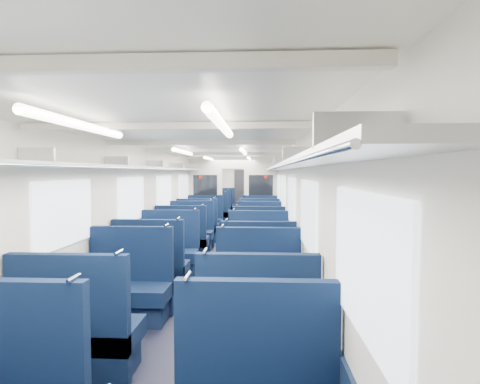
{
  "coord_description": "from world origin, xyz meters",
  "views": [
    {
      "loc": [
        0.85,
        -9.48,
        1.89
      ],
      "look_at": [
        0.23,
        2.37,
        1.27
      ],
      "focal_mm": 28.85,
      "sensor_mm": 36.0,
      "label": 1
    }
  ],
  "objects_px": {
    "seat_18": "(205,222)",
    "seat_11": "(259,256)",
    "seat_4": "(77,337)",
    "seat_21": "(259,215)",
    "seat_5": "(257,337)",
    "seat_23": "(259,212)",
    "seat_9": "(258,274)",
    "seat_17": "(259,228)",
    "seat_19": "(259,223)",
    "bulkhead": "(233,193)",
    "seat_26": "(222,206)",
    "seat_6": "(129,291)",
    "seat_15": "(259,235)",
    "seat_20": "(213,214)",
    "seat_7": "(258,293)",
    "seat_22": "(216,212)",
    "seat_16": "(198,228)",
    "seat_24": "(219,209)",
    "seat_8": "(151,270)",
    "end_door": "(242,191)",
    "seat_25": "(260,209)",
    "seat_13": "(259,244)",
    "seat_12": "(182,242)",
    "seat_10": "(169,254)",
    "seat_14": "(191,234)",
    "seat_27": "(260,206)"
  },
  "relations": [
    {
      "from": "seat_15",
      "to": "seat_25",
      "type": "distance_m",
      "value": 6.65
    },
    {
      "from": "seat_23",
      "to": "seat_24",
      "type": "bearing_deg",
      "value": 144.31
    },
    {
      "from": "seat_15",
      "to": "seat_25",
      "type": "relative_size",
      "value": 1.0
    },
    {
      "from": "seat_23",
      "to": "seat_24",
      "type": "height_order",
      "value": "same"
    },
    {
      "from": "seat_14",
      "to": "seat_5",
      "type": "bearing_deg",
      "value": -73.96
    },
    {
      "from": "seat_9",
      "to": "seat_20",
      "type": "xyz_separation_m",
      "value": [
        -1.66,
        8.02,
        0.0
      ]
    },
    {
      "from": "seat_13",
      "to": "seat_26",
      "type": "relative_size",
      "value": 1.0
    },
    {
      "from": "seat_9",
      "to": "seat_17",
      "type": "bearing_deg",
      "value": 90.0
    },
    {
      "from": "seat_20",
      "to": "seat_12",
      "type": "bearing_deg",
      "value": -90.0
    },
    {
      "from": "seat_16",
      "to": "seat_17",
      "type": "relative_size",
      "value": 1.0
    },
    {
      "from": "seat_7",
      "to": "seat_15",
      "type": "xyz_separation_m",
      "value": [
        0.0,
        4.42,
        0.0
      ]
    },
    {
      "from": "seat_10",
      "to": "seat_17",
      "type": "xyz_separation_m",
      "value": [
        1.66,
        3.46,
        0.0
      ]
    },
    {
      "from": "seat_7",
      "to": "seat_26",
      "type": "relative_size",
      "value": 1.0
    },
    {
      "from": "seat_5",
      "to": "seat_6",
      "type": "bearing_deg",
      "value": 142.06
    },
    {
      "from": "seat_6",
      "to": "seat_25",
      "type": "distance_m",
      "value": 11.2
    },
    {
      "from": "seat_16",
      "to": "seat_26",
      "type": "bearing_deg",
      "value": 90.0
    },
    {
      "from": "seat_7",
      "to": "seat_21",
      "type": "distance_m",
      "value": 8.82
    },
    {
      "from": "seat_6",
      "to": "seat_25",
      "type": "relative_size",
      "value": 1.0
    },
    {
      "from": "seat_6",
      "to": "seat_24",
      "type": "xyz_separation_m",
      "value": [
        0.0,
        11.07,
        0.0
      ]
    },
    {
      "from": "seat_9",
      "to": "seat_16",
      "type": "xyz_separation_m",
      "value": [
        -1.66,
        4.61,
        0.0
      ]
    },
    {
      "from": "end_door",
      "to": "seat_8",
      "type": "bearing_deg",
      "value": -93.76
    },
    {
      "from": "seat_15",
      "to": "seat_20",
      "type": "distance_m",
      "value": 4.81
    },
    {
      "from": "seat_4",
      "to": "seat_21",
      "type": "height_order",
      "value": "same"
    },
    {
      "from": "seat_26",
      "to": "seat_27",
      "type": "bearing_deg",
      "value": -0.39
    },
    {
      "from": "end_door",
      "to": "seat_6",
      "type": "bearing_deg",
      "value": -93.48
    },
    {
      "from": "seat_25",
      "to": "seat_5",
      "type": "bearing_deg",
      "value": -90.0
    },
    {
      "from": "seat_18",
      "to": "bulkhead",
      "type": "bearing_deg",
      "value": 30.93
    },
    {
      "from": "seat_11",
      "to": "bulkhead",
      "type": "bearing_deg",
      "value": 99.1
    },
    {
      "from": "seat_24",
      "to": "seat_8",
      "type": "bearing_deg",
      "value": -90.0
    },
    {
      "from": "end_door",
      "to": "seat_24",
      "type": "distance_m",
      "value": 2.77
    },
    {
      "from": "seat_9",
      "to": "seat_13",
      "type": "distance_m",
      "value": 2.43
    },
    {
      "from": "seat_6",
      "to": "seat_22",
      "type": "relative_size",
      "value": 1.0
    },
    {
      "from": "seat_5",
      "to": "seat_23",
      "type": "bearing_deg",
      "value": 90.0
    },
    {
      "from": "seat_16",
      "to": "seat_20",
      "type": "distance_m",
      "value": 3.41
    },
    {
      "from": "end_door",
      "to": "seat_18",
      "type": "bearing_deg",
      "value": -96.93
    },
    {
      "from": "seat_22",
      "to": "seat_23",
      "type": "relative_size",
      "value": 1.0
    },
    {
      "from": "seat_11",
      "to": "seat_18",
      "type": "xyz_separation_m",
      "value": [
        -1.66,
        4.68,
        0.0
      ]
    },
    {
      "from": "seat_6",
      "to": "seat_22",
      "type": "distance_m",
      "value": 9.87
    },
    {
      "from": "seat_18",
      "to": "seat_11",
      "type": "bearing_deg",
      "value": -70.49
    },
    {
      "from": "seat_21",
      "to": "seat_23",
      "type": "bearing_deg",
      "value": 90.0
    },
    {
      "from": "seat_18",
      "to": "seat_19",
      "type": "height_order",
      "value": "same"
    },
    {
      "from": "seat_9",
      "to": "seat_26",
      "type": "relative_size",
      "value": 1.0
    },
    {
      "from": "seat_4",
      "to": "seat_7",
      "type": "xyz_separation_m",
      "value": [
        1.66,
        1.39,
        0.0
      ]
    },
    {
      "from": "seat_9",
      "to": "seat_17",
      "type": "relative_size",
      "value": 1.0
    },
    {
      "from": "seat_5",
      "to": "seat_19",
      "type": "distance_m",
      "value": 8.0
    },
    {
      "from": "seat_11",
      "to": "seat_23",
      "type": "height_order",
      "value": "same"
    },
    {
      "from": "seat_18",
      "to": "seat_21",
      "type": "height_order",
      "value": "same"
    },
    {
      "from": "seat_11",
      "to": "seat_15",
      "type": "bearing_deg",
      "value": 90.0
    },
    {
      "from": "seat_6",
      "to": "seat_22",
      "type": "xyz_separation_m",
      "value": [
        0.0,
        9.87,
        0.0
      ]
    },
    {
      "from": "seat_24",
      "to": "seat_14",
      "type": "bearing_deg",
      "value": -90.0
    }
  ]
}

